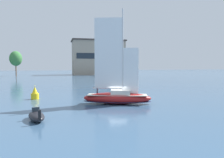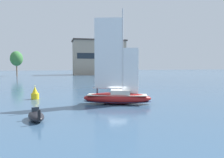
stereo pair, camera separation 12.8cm
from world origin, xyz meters
TOP-DOWN VIEW (x-y plane):
  - ground_plane at (0.00, 0.00)m, footprint 400.00×400.00m
  - waterfront_building at (14.90, 95.56)m, footprint 30.18×15.93m
  - tree_shore_left at (-28.02, 86.89)m, footprint 6.00×6.00m
  - sailboat_main at (0.01, -0.00)m, footprint 10.05×5.55m
  - sailboat_moored_mid_channel at (10.83, 71.51)m, footprint 6.65×6.92m
  - motor_tender at (-10.27, -6.99)m, footprint 2.27×3.80m
  - channel_buoy at (-11.75, 7.36)m, footprint 1.24×1.24m

SIDE VIEW (x-z plane):
  - ground_plane at x=0.00m, z-range 0.00..0.00m
  - motor_tender at x=-10.27m, z-range -0.24..1.13m
  - sailboat_moored_mid_channel at x=10.83m, z-range -4.46..5.86m
  - channel_buoy at x=-11.75m, z-range -0.23..2.01m
  - sailboat_main at x=0.01m, z-range -5.60..7.71m
  - tree_shore_left at x=-28.02m, z-range 2.47..14.82m
  - waterfront_building at x=14.90m, z-range 0.04..19.72m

